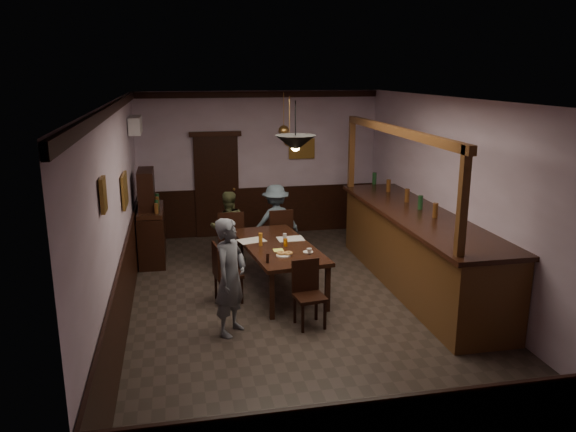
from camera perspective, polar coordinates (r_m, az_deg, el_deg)
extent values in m
cube|color=#2D2621|center=(8.40, 1.34, -9.25)|extent=(5.00, 8.00, 0.01)
cube|color=white|center=(7.70, 1.47, 11.67)|extent=(5.00, 8.00, 0.01)
cube|color=#AB93A7|center=(11.77, -2.94, 5.31)|extent=(5.00, 0.01, 3.00)
cube|color=#AB93A7|center=(4.33, 13.50, -11.72)|extent=(5.00, 0.01, 3.00)
cube|color=#AB93A7|center=(7.77, -16.89, -0.14)|extent=(0.01, 8.00, 3.00)
cube|color=#AB93A7|center=(8.80, 17.48, 1.50)|extent=(0.01, 8.00, 3.00)
cube|color=black|center=(8.79, -1.02, -3.10)|extent=(1.27, 2.31, 0.06)
cube|color=black|center=(7.89, -1.66, -8.12)|extent=(0.07, 0.07, 0.69)
cube|color=black|center=(8.16, 4.04, -7.37)|extent=(0.07, 0.07, 0.69)
cube|color=black|center=(9.74, -5.21, -3.71)|extent=(0.07, 0.07, 0.69)
cube|color=black|center=(9.96, -0.50, -3.24)|extent=(0.07, 0.07, 0.69)
cube|color=black|center=(10.00, -5.84, -2.43)|extent=(0.46, 0.46, 0.05)
cube|color=black|center=(9.72, -5.79, -1.16)|extent=(0.45, 0.05, 0.53)
cube|color=black|center=(10.26, -4.87, -3.43)|extent=(0.04, 0.04, 0.46)
cube|color=black|center=(10.24, -6.89, -3.53)|extent=(0.04, 0.04, 0.46)
cube|color=black|center=(9.92, -4.68, -4.07)|extent=(0.04, 0.04, 0.46)
cube|color=black|center=(9.89, -6.77, -4.17)|extent=(0.04, 0.04, 0.46)
cube|color=black|center=(10.23, -0.92, -2.06)|extent=(0.44, 0.44, 0.05)
cube|color=black|center=(9.97, -0.69, -0.85)|extent=(0.43, 0.05, 0.51)
cube|color=black|center=(10.50, -0.19, -3.00)|extent=(0.04, 0.04, 0.44)
cube|color=black|center=(10.43, -2.06, -3.13)|extent=(0.04, 0.04, 0.44)
cube|color=black|center=(10.18, 0.26, -3.57)|extent=(0.04, 0.04, 0.44)
cube|color=black|center=(10.10, -1.67, -3.71)|extent=(0.04, 0.04, 0.44)
cube|color=black|center=(7.66, 2.22, -8.25)|extent=(0.44, 0.44, 0.05)
cube|color=black|center=(7.72, 1.77, -6.04)|extent=(0.39, 0.09, 0.47)
cube|color=black|center=(7.56, 1.50, -10.38)|extent=(0.04, 0.04, 0.40)
cube|color=black|center=(7.66, 3.76, -10.04)|extent=(0.04, 0.04, 0.40)
cube|color=black|center=(7.83, 0.69, -9.45)|extent=(0.04, 0.04, 0.40)
cube|color=black|center=(7.93, 2.88, -9.14)|extent=(0.04, 0.04, 0.40)
cube|color=black|center=(8.50, -6.09, -5.91)|extent=(0.45, 0.45, 0.05)
cube|color=black|center=(8.38, -7.34, -4.40)|extent=(0.09, 0.40, 0.47)
cube|color=black|center=(8.47, -4.72, -7.57)|extent=(0.04, 0.04, 0.41)
cube|color=black|center=(8.76, -5.27, -6.82)|extent=(0.04, 0.04, 0.41)
cube|color=black|center=(8.40, -6.87, -7.82)|extent=(0.04, 0.04, 0.41)
cube|color=black|center=(8.69, -7.34, -7.05)|extent=(0.04, 0.04, 0.41)
imported|color=slate|center=(7.37, -5.86, -6.18)|extent=(0.64, 0.69, 1.57)
imported|color=#4D5231|center=(10.14, -6.12, -1.15)|extent=(0.68, 0.55, 1.32)
imported|color=slate|center=(10.35, -1.26, -0.56)|extent=(0.96, 0.64, 1.38)
cube|color=silver|center=(8.99, -3.71, -2.50)|extent=(0.48, 0.40, 0.01)
cube|color=silver|center=(9.06, 0.26, -2.33)|extent=(0.43, 0.31, 0.01)
cube|color=#F3FF5D|center=(8.51, -0.99, -3.48)|extent=(0.17, 0.17, 0.00)
cylinder|color=white|center=(8.42, 2.05, -3.66)|extent=(0.15, 0.15, 0.01)
imported|color=white|center=(8.33, 2.18, -3.55)|extent=(0.09, 0.09, 0.07)
cylinder|color=white|center=(8.27, -0.46, -3.99)|extent=(0.22, 0.22, 0.01)
torus|color=#C68C47|center=(8.27, -0.73, -3.77)|extent=(0.13, 0.13, 0.04)
torus|color=#C68C47|center=(8.26, 0.04, -3.79)|extent=(0.13, 0.13, 0.04)
cylinder|color=orange|center=(8.69, -0.26, -2.70)|extent=(0.07, 0.07, 0.12)
cylinder|color=#BF721E|center=(8.72, -2.81, -2.38)|extent=(0.06, 0.06, 0.20)
cylinder|color=silver|center=(8.85, -0.33, -2.26)|extent=(0.06, 0.06, 0.15)
cylinder|color=black|center=(7.94, -2.09, -4.31)|extent=(0.04, 0.04, 0.14)
cube|color=black|center=(10.54, -13.64, -2.01)|extent=(0.46, 1.27, 0.91)
cube|color=black|center=(10.41, -13.80, 0.63)|extent=(0.44, 1.23, 0.07)
cube|color=black|center=(10.34, -14.20, 2.57)|extent=(0.27, 0.82, 0.73)
cube|color=#553216|center=(9.20, 13.01, -3.55)|extent=(0.96, 4.48, 1.17)
cube|color=black|center=(9.02, 13.11, 0.11)|extent=(1.07, 4.59, 0.06)
cube|color=#553216|center=(8.63, 11.13, 8.45)|extent=(0.10, 4.38, 0.12)
cube|color=#553216|center=(6.84, 17.65, 1.03)|extent=(0.10, 0.10, 1.39)
cube|color=#553216|center=(10.70, 6.60, 6.30)|extent=(0.10, 0.10, 1.39)
cube|color=black|center=(11.71, -7.24, 2.92)|extent=(0.90, 0.06, 2.10)
cube|color=white|center=(10.46, -15.24, 8.91)|extent=(0.20, 0.85, 0.30)
cube|color=olive|center=(6.07, -18.25, 2.06)|extent=(0.04, 0.28, 0.36)
cube|color=olive|center=(8.50, -16.26, 2.52)|extent=(0.04, 0.62, 0.48)
cube|color=olive|center=(11.86, 1.40, 6.86)|extent=(0.55, 0.04, 0.42)
cylinder|color=black|center=(7.65, 0.77, 9.52)|extent=(0.02, 0.02, 0.57)
cone|color=black|center=(7.68, 0.76, 7.40)|extent=(0.56, 0.56, 0.22)
sphere|color=#FFD88C|center=(7.69, 0.76, 7.03)|extent=(0.12, 0.12, 0.12)
cylinder|color=#BF8C3F|center=(9.06, 0.14, 9.89)|extent=(0.02, 0.02, 0.70)
cone|color=#BF8C3F|center=(9.10, 0.14, 7.70)|extent=(0.20, 0.20, 0.22)
sphere|color=#FFD88C|center=(9.11, 0.14, 7.38)|extent=(0.12, 0.12, 0.12)
cylinder|color=#BF8C3F|center=(10.57, -0.44, 10.56)|extent=(0.02, 0.02, 0.70)
cone|color=#BF8C3F|center=(10.60, -0.44, 8.67)|extent=(0.20, 0.20, 0.22)
sphere|color=#FFD88C|center=(10.61, -0.44, 8.40)|extent=(0.12, 0.12, 0.12)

